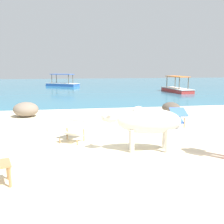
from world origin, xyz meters
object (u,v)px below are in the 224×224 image
Objects in this scene: boat_red at (177,89)px; deck_chair_far at (177,116)px; cow at (147,122)px; boat_blue at (62,84)px; deck_chair_near at (74,127)px.

deck_chair_far is at bearing -27.80° from boat_red.
boat_blue is (-2.44, 22.27, -0.48)m from cow.
deck_chair_near is 0.25× the size of boat_red.
boat_blue reaches higher than cow.
deck_chair_near is (-1.72, 1.15, -0.34)m from cow.
deck_chair_near is at bearing -37.88° from boat_red.
boat_blue is at bearing -149.65° from deck_chair_near.
deck_chair_far is at bearing -119.55° from cow.
deck_chair_near is 21.13m from boat_blue.
cow is 2.10m from deck_chair_near.
boat_red is 12.35m from boat_blue.
cow is at bearing 132.38° from boat_blue.
boat_blue reaches higher than deck_chair_near.
deck_chair_near is 3.57m from deck_chair_far.
deck_chair_far is at bearing 134.92° from deck_chair_near.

